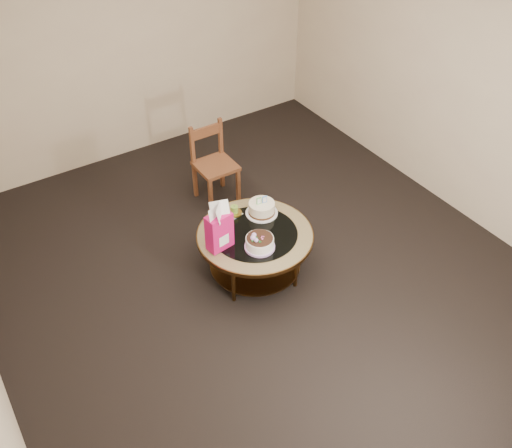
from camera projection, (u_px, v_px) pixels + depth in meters
ground at (255, 271)px, 5.22m from camera, size 5.00×5.00×0.00m
room_walls at (255, 123)px, 4.23m from camera, size 4.52×5.02×2.61m
coffee_table at (255, 240)px, 4.98m from camera, size 1.02×1.02×0.46m
decorated_cake at (260, 243)px, 4.75m from camera, size 0.26×0.26×0.15m
cream_cake at (262, 208)px, 5.09m from camera, size 0.29×0.29×0.18m
gift_bag at (219, 227)px, 4.65m from camera, size 0.23×0.18×0.43m
pillar_candle at (234, 211)px, 5.10m from camera, size 0.13×0.13×0.10m
dining_chair at (214, 163)px, 5.81m from camera, size 0.39×0.39×0.83m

